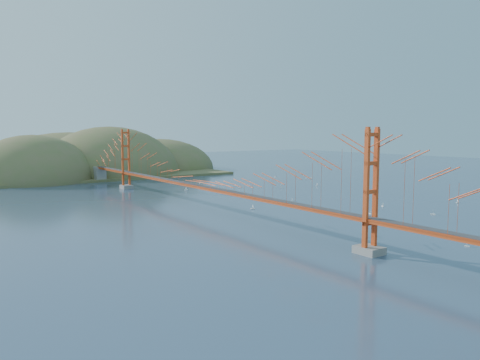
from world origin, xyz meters
TOP-DOWN VIEW (x-y plane):
  - ground at (0.00, 0.00)m, footprint 320.00×320.00m
  - bridge at (0.00, 0.18)m, footprint 2.20×94.40m
  - far_headlands at (2.21, 68.52)m, footprint 84.00×58.00m
  - sailboat_1 at (15.57, -1.51)m, footprint 0.62×0.62m
  - sailboat_14 at (23.40, -13.17)m, footprint 0.64×0.64m
  - sailboat_7 at (18.76, 17.93)m, footprint 0.51×0.51m
  - sailboat_9 at (46.55, 8.87)m, footprint 0.64×0.66m
  - sailboat_4 at (41.74, 23.42)m, footprint 0.57×0.57m
  - sailboat_15 at (38.38, 30.82)m, footprint 0.44×0.52m
  - sailboat_17 at (34.21, 11.93)m, footprint 0.57×0.46m
  - sailboat_12 at (14.86, 26.89)m, footprint 0.58×0.57m
  - sailboat_10 at (10.05, -33.74)m, footprint 0.48×0.50m
  - sailboat_2 at (35.94, -17.73)m, footprint 0.58×0.54m
  - sailboat_8 at (42.58, 22.46)m, footprint 0.65×0.62m
  - sailboat_0 at (16.75, -16.29)m, footprint 0.49×0.50m
  - sailboat_16 at (25.94, 13.58)m, footprint 0.65×0.65m
  - sailboat_3 at (8.39, 20.97)m, footprint 0.59×0.48m
  - sailboat_6 at (23.32, -21.53)m, footprint 0.65×0.66m
  - sailboat_extra_0 at (6.00, -3.81)m, footprint 0.66×0.61m
  - sailboat_extra_1 at (29.43, 17.63)m, footprint 0.60×0.60m

SIDE VIEW (x-z plane):
  - ground at x=0.00m, z-range 0.00..0.00m
  - far_headlands at x=2.21m, z-range -12.50..12.50m
  - sailboat_0 at x=16.75m, z-range -0.15..0.42m
  - sailboat_10 at x=10.05m, z-range -0.15..0.42m
  - sailboat_7 at x=18.76m, z-range -0.15..0.43m
  - sailboat_4 at x=41.74m, z-range -0.16..0.44m
  - sailboat_15 at x=38.38m, z-range -0.16..0.44m
  - sailboat_extra_1 at x=29.43m, z-range -0.17..0.46m
  - sailboat_2 at x=35.94m, z-range -0.18..0.47m
  - sailboat_12 at x=14.86m, z-range -0.18..0.48m
  - sailboat_1 at x=15.57m, z-range -0.18..0.48m
  - sailboat_17 at x=34.21m, z-range -0.19..0.48m
  - sailboat_16 at x=25.94m, z-range -0.19..0.49m
  - sailboat_14 at x=23.40m, z-range -0.19..0.50m
  - sailboat_3 at x=8.39m, z-range -0.19..0.50m
  - sailboat_8 at x=42.58m, z-range -0.21..0.52m
  - sailboat_9 at x=46.55m, z-range -0.21..0.53m
  - sailboat_extra_0 at x=6.00m, z-range -0.21..0.53m
  - sailboat_6 at x=23.32m, z-range -0.21..0.53m
  - bridge at x=0.00m, z-range 1.01..13.01m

